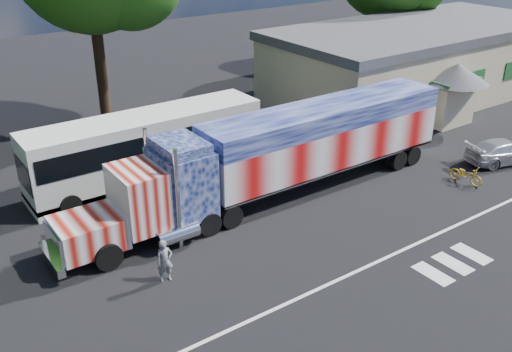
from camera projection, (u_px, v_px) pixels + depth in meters
ground at (297, 242)px, 23.92m from camera, size 100.00×100.00×0.00m
lane_markings at (393, 270)px, 22.02m from camera, size 30.00×2.67×0.01m
semi_truck at (284, 152)px, 26.86m from camera, size 20.64×3.26×4.40m
coach_bus at (147, 147)px, 28.54m from camera, size 12.07×2.81×3.51m
hall_building at (418, 61)px, 41.21m from camera, size 22.40×12.80×5.20m
parked_car at (504, 151)px, 31.13m from camera, size 4.76×3.00×1.29m
woman at (165, 261)px, 21.11m from camera, size 0.68×0.51×1.70m
bicycle at (466, 175)px, 28.82m from camera, size 0.84×1.86×0.95m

